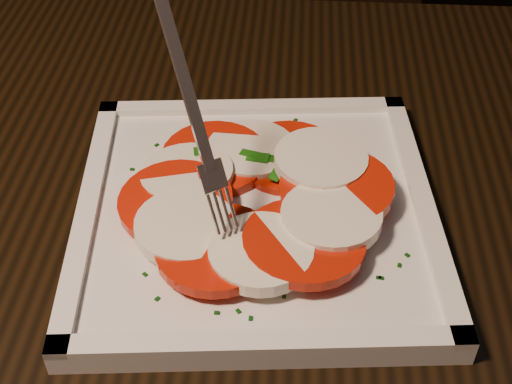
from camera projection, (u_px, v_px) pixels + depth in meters
table at (315, 345)px, 0.58m from camera, size 1.22×0.84×0.75m
chair at (309, 52)px, 1.14m from camera, size 0.49×0.49×0.93m
plate at (256, 214)px, 0.54m from camera, size 0.28×0.28×0.01m
caprese_salad at (256, 196)px, 0.52m from camera, size 0.21×0.22×0.03m
fork at (187, 108)px, 0.46m from camera, size 0.07×0.09×0.14m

